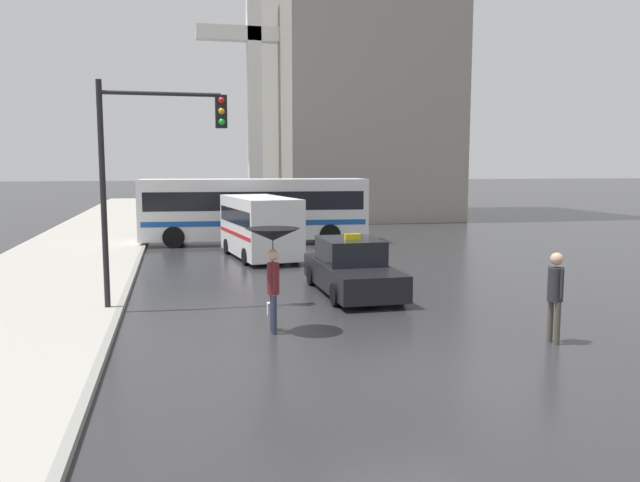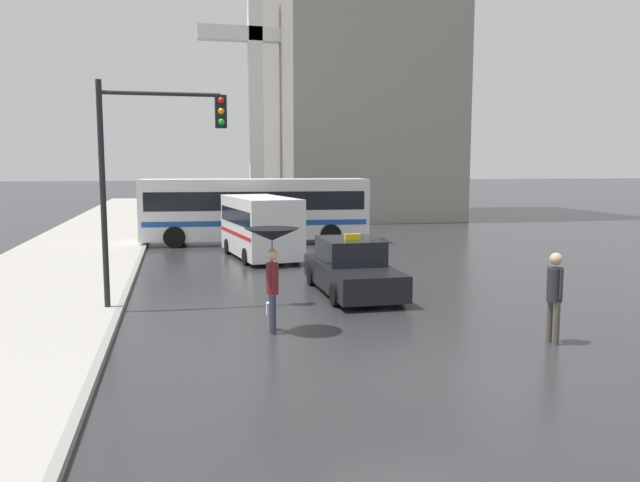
{
  "view_description": "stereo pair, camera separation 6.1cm",
  "coord_description": "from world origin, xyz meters",
  "px_view_note": "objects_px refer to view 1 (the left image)",
  "views": [
    {
      "loc": [
        -3.82,
        -9.92,
        3.59
      ],
      "look_at": [
        0.3,
        7.83,
        1.4
      ],
      "focal_mm": 35.0,
      "sensor_mm": 36.0,
      "label": 1
    },
    {
      "loc": [
        -3.76,
        -9.93,
        3.59
      ],
      "look_at": [
        0.3,
        7.83,
        1.4
      ],
      "focal_mm": 35.0,
      "sensor_mm": 36.0,
      "label": 2
    }
  ],
  "objects_px": {
    "monument_cross": "(254,75)",
    "traffic_light": "(153,154)",
    "pedestrian_with_umbrella": "(273,245)",
    "city_bus": "(254,208)",
    "ambulance_van": "(260,224)",
    "taxi": "(352,269)",
    "pedestrian_man": "(555,289)"
  },
  "relations": [
    {
      "from": "pedestrian_with_umbrella",
      "to": "traffic_light",
      "type": "height_order",
      "value": "traffic_light"
    },
    {
      "from": "ambulance_van",
      "to": "pedestrian_with_umbrella",
      "type": "xyz_separation_m",
      "value": [
        -1.18,
        -11.09,
        0.58
      ]
    },
    {
      "from": "traffic_light",
      "to": "pedestrian_with_umbrella",
      "type": "bearing_deg",
      "value": -47.96
    },
    {
      "from": "pedestrian_man",
      "to": "monument_cross",
      "type": "distance_m",
      "value": 31.87
    },
    {
      "from": "pedestrian_with_umbrella",
      "to": "traffic_light",
      "type": "relative_size",
      "value": 0.4
    },
    {
      "from": "pedestrian_man",
      "to": "traffic_light",
      "type": "relative_size",
      "value": 0.33
    },
    {
      "from": "pedestrian_man",
      "to": "taxi",
      "type": "bearing_deg",
      "value": -159.78
    },
    {
      "from": "pedestrian_with_umbrella",
      "to": "city_bus",
      "type": "bearing_deg",
      "value": -4.85
    },
    {
      "from": "city_bus",
      "to": "taxi",
      "type": "bearing_deg",
      "value": -170.01
    },
    {
      "from": "pedestrian_with_umbrella",
      "to": "pedestrian_man",
      "type": "relative_size",
      "value": 1.22
    },
    {
      "from": "pedestrian_man",
      "to": "city_bus",
      "type": "bearing_deg",
      "value": -171.77
    },
    {
      "from": "pedestrian_man",
      "to": "monument_cross",
      "type": "xyz_separation_m",
      "value": [
        -2.19,
        30.67,
        8.4
      ]
    },
    {
      "from": "pedestrian_man",
      "to": "traffic_light",
      "type": "height_order",
      "value": "traffic_light"
    },
    {
      "from": "taxi",
      "to": "pedestrian_man",
      "type": "xyz_separation_m",
      "value": [
        2.61,
        -5.83,
        0.43
      ]
    },
    {
      "from": "ambulance_van",
      "to": "pedestrian_man",
      "type": "relative_size",
      "value": 2.88
    },
    {
      "from": "ambulance_van",
      "to": "traffic_light",
      "type": "relative_size",
      "value": 0.96
    },
    {
      "from": "pedestrian_with_umbrella",
      "to": "pedestrian_man",
      "type": "distance_m",
      "value": 5.88
    },
    {
      "from": "traffic_light",
      "to": "pedestrian_man",
      "type": "bearing_deg",
      "value": -31.49
    },
    {
      "from": "taxi",
      "to": "monument_cross",
      "type": "xyz_separation_m",
      "value": [
        0.42,
        24.83,
        8.83
      ]
    },
    {
      "from": "monument_cross",
      "to": "traffic_light",
      "type": "bearing_deg",
      "value": -102.57
    },
    {
      "from": "pedestrian_man",
      "to": "ambulance_van",
      "type": "bearing_deg",
      "value": -166.0
    },
    {
      "from": "city_bus",
      "to": "monument_cross",
      "type": "relative_size",
      "value": 0.63
    },
    {
      "from": "taxi",
      "to": "pedestrian_man",
      "type": "height_order",
      "value": "pedestrian_man"
    },
    {
      "from": "city_bus",
      "to": "traffic_light",
      "type": "bearing_deg",
      "value": 166.79
    },
    {
      "from": "traffic_light",
      "to": "monument_cross",
      "type": "distance_m",
      "value": 27.03
    },
    {
      "from": "ambulance_van",
      "to": "pedestrian_with_umbrella",
      "type": "distance_m",
      "value": 11.16
    },
    {
      "from": "city_bus",
      "to": "monument_cross",
      "type": "xyz_separation_m",
      "value": [
        1.67,
        12.72,
        7.85
      ]
    },
    {
      "from": "pedestrian_with_umbrella",
      "to": "traffic_light",
      "type": "xyz_separation_m",
      "value": [
        -2.5,
        2.78,
        1.98
      ]
    },
    {
      "from": "pedestrian_with_umbrella",
      "to": "ambulance_van",
      "type": "bearing_deg",
      "value": -5.25
    },
    {
      "from": "traffic_light",
      "to": "monument_cross",
      "type": "relative_size",
      "value": 0.34
    },
    {
      "from": "taxi",
      "to": "traffic_light",
      "type": "xyz_separation_m",
      "value": [
        -5.33,
        -0.97,
        3.2
      ]
    },
    {
      "from": "taxi",
      "to": "pedestrian_with_umbrella",
      "type": "distance_m",
      "value": 4.85
    }
  ]
}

